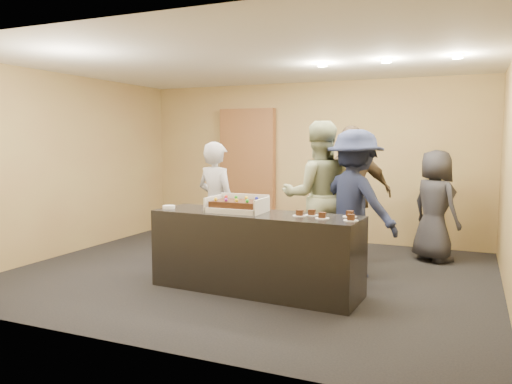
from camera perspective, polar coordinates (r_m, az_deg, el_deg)
room at (r=6.35m, az=-0.77°, el=2.61°), size 6.04×6.00×2.70m
serving_counter at (r=5.72m, az=-0.07°, el=-6.88°), size 2.44×0.83×0.90m
storage_cabinet at (r=9.02m, az=-0.98°, el=2.26°), size 1.03×0.15×2.28m
cake_box at (r=5.75m, az=-2.08°, el=-1.82°), size 0.64×0.44×0.19m
sheet_cake at (r=5.72m, az=-2.18°, el=-1.32°), size 0.54×0.37×0.11m
plate_stack at (r=6.09m, az=-9.93°, el=-1.70°), size 0.15×0.15×0.04m
slice_a at (r=5.42m, az=5.02°, el=-2.52°), size 0.15×0.15×0.07m
slice_b at (r=5.48m, az=6.40°, el=-2.45°), size 0.15×0.15×0.07m
slice_c at (r=5.28m, az=7.58°, el=-2.78°), size 0.15×0.15×0.07m
slice_d at (r=5.44m, az=10.66°, el=-2.58°), size 0.15×0.15×0.07m
slice_e at (r=5.18m, az=10.80°, el=-3.00°), size 0.15×0.15×0.07m
person_server_grey at (r=6.76m, az=-4.55°, el=-1.46°), size 0.71×0.56×1.70m
person_sage_man at (r=6.62m, az=7.12°, el=-0.47°), size 1.18×1.08×1.97m
person_navy_man at (r=6.35m, az=11.21°, el=-1.35°), size 1.38×1.15×1.85m
person_brown_extra at (r=7.13m, az=10.94°, el=-0.25°), size 1.21×0.96×1.93m
person_dark_suit at (r=7.51m, az=19.77°, el=-1.49°), size 0.91×0.89×1.58m
ceiling_spotlights at (r=6.44m, az=14.69°, el=14.25°), size 1.72×0.12×0.03m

